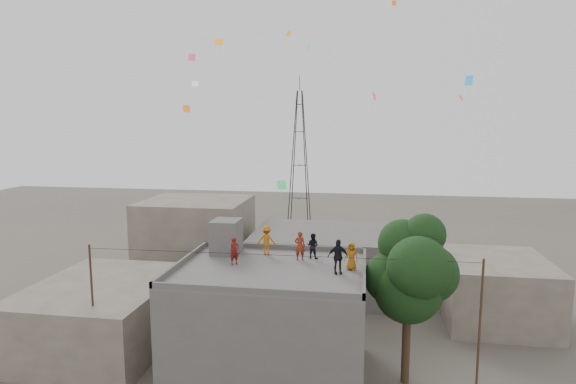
{
  "coord_description": "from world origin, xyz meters",
  "views": [
    {
      "loc": [
        4.88,
        -24.27,
        13.77
      ],
      "look_at": [
        0.6,
        2.04,
        9.94
      ],
      "focal_mm": 30.0,
      "sensor_mm": 36.0,
      "label": 1
    }
  ],
  "objects_px": {
    "transmission_tower": "(299,158)",
    "stair_head_box": "(226,237)",
    "person_red_adult": "(300,246)",
    "person_dark_adult": "(338,257)",
    "tree": "(412,272)"
  },
  "relations": [
    {
      "from": "stair_head_box",
      "to": "tree",
      "type": "relative_size",
      "value": 0.22
    },
    {
      "from": "stair_head_box",
      "to": "transmission_tower",
      "type": "xyz_separation_m",
      "value": [
        -0.8,
        37.4,
        1.97
      ]
    },
    {
      "from": "tree",
      "to": "person_dark_adult",
      "type": "height_order",
      "value": "tree"
    },
    {
      "from": "stair_head_box",
      "to": "person_red_adult",
      "type": "bearing_deg",
      "value": -9.89
    },
    {
      "from": "stair_head_box",
      "to": "transmission_tower",
      "type": "relative_size",
      "value": 0.1
    },
    {
      "from": "transmission_tower",
      "to": "person_red_adult",
      "type": "distance_m",
      "value": 38.61
    },
    {
      "from": "tree",
      "to": "transmission_tower",
      "type": "height_order",
      "value": "transmission_tower"
    },
    {
      "from": "transmission_tower",
      "to": "person_dark_adult",
      "type": "bearing_deg",
      "value": -79.37
    },
    {
      "from": "transmission_tower",
      "to": "person_dark_adult",
      "type": "xyz_separation_m",
      "value": [
        7.57,
        -40.33,
        -2.07
      ]
    },
    {
      "from": "transmission_tower",
      "to": "person_dark_adult",
      "type": "distance_m",
      "value": 41.08
    },
    {
      "from": "person_red_adult",
      "to": "person_dark_adult",
      "type": "distance_m",
      "value": 3.11
    },
    {
      "from": "transmission_tower",
      "to": "tree",
      "type": "bearing_deg",
      "value": -73.91
    },
    {
      "from": "transmission_tower",
      "to": "person_red_adult",
      "type": "height_order",
      "value": "transmission_tower"
    },
    {
      "from": "tree",
      "to": "person_dark_adult",
      "type": "relative_size",
      "value": 5.06
    },
    {
      "from": "transmission_tower",
      "to": "stair_head_box",
      "type": "bearing_deg",
      "value": -88.77
    }
  ]
}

